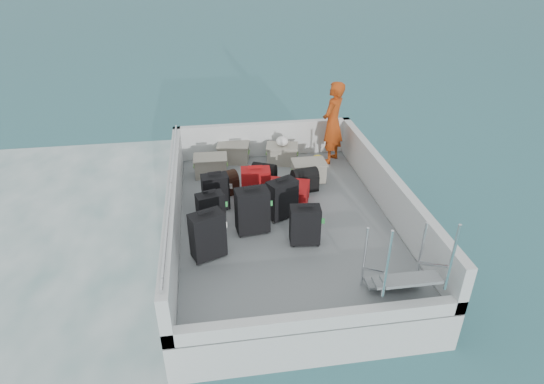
# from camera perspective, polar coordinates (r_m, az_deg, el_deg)

# --- Properties ---
(ground) EXTENTS (160.00, 160.00, 0.00)m
(ground) POSITION_cam_1_polar(r_m,az_deg,el_deg) (7.78, 1.40, -6.92)
(ground) COLOR #1C5864
(ground) RESTS_ON ground
(ferry_hull) EXTENTS (3.60, 5.00, 0.60)m
(ferry_hull) POSITION_cam_1_polar(r_m,az_deg,el_deg) (7.60, 1.43, -5.10)
(ferry_hull) COLOR silver
(ferry_hull) RESTS_ON ground
(deck) EXTENTS (3.30, 4.70, 0.02)m
(deck) POSITION_cam_1_polar(r_m,az_deg,el_deg) (7.43, 1.46, -3.13)
(deck) COLOR slate
(deck) RESTS_ON ferry_hull
(deck_fittings) EXTENTS (3.60, 5.00, 0.90)m
(deck_fittings) POSITION_cam_1_polar(r_m,az_deg,el_deg) (7.03, 4.73, -1.67)
(deck_fittings) COLOR silver
(deck_fittings) RESTS_ON deck
(suitcase_0) EXTENTS (0.53, 0.42, 0.72)m
(suitcase_0) POSITION_cam_1_polar(r_m,az_deg,el_deg) (6.40, -8.07, -5.48)
(suitcase_0) COLOR black
(suitcase_0) RESTS_ON deck
(suitcase_1) EXTENTS (0.46, 0.33, 0.61)m
(suitcase_1) POSITION_cam_1_polar(r_m,az_deg,el_deg) (7.03, -7.69, -2.47)
(suitcase_1) COLOR black
(suitcase_1) RESTS_ON deck
(suitcase_2) EXTENTS (0.46, 0.31, 0.62)m
(suitcase_2) POSITION_cam_1_polar(r_m,az_deg,el_deg) (7.53, -7.10, -0.05)
(suitcase_2) COLOR black
(suitcase_2) RESTS_ON deck
(suitcase_4) EXTENTS (0.53, 0.35, 0.73)m
(suitcase_4) POSITION_cam_1_polar(r_m,az_deg,el_deg) (6.88, -2.48, -2.42)
(suitcase_4) COLOR black
(suitcase_4) RESTS_ON deck
(suitcase_5) EXTENTS (0.50, 0.32, 0.66)m
(suitcase_5) POSITION_cam_1_polar(r_m,az_deg,el_deg) (7.60, -2.04, 0.62)
(suitcase_5) COLOR maroon
(suitcase_5) RESTS_ON deck
(suitcase_6) EXTENTS (0.46, 0.30, 0.61)m
(suitcase_6) POSITION_cam_1_polar(r_m,az_deg,el_deg) (6.66, 4.15, -4.22)
(suitcase_6) COLOR black
(suitcase_6) RESTS_ON deck
(suitcase_7) EXTENTS (0.54, 0.45, 0.65)m
(suitcase_7) POSITION_cam_1_polar(r_m,az_deg,el_deg) (7.25, 1.27, -0.91)
(suitcase_7) COLOR black
(suitcase_7) RESTS_ON deck
(suitcase_8) EXTENTS (1.00, 0.81, 0.34)m
(suitcase_8) POSITION_cam_1_polar(r_m,az_deg,el_deg) (7.73, 1.34, -0.18)
(suitcase_8) COLOR maroon
(suitcase_8) RESTS_ON deck
(duffel_0) EXTENTS (0.64, 0.51, 0.32)m
(duffel_0) POSITION_cam_1_polar(r_m,az_deg,el_deg) (8.02, -6.35, 0.71)
(duffel_0) COLOR black
(duffel_0) RESTS_ON deck
(duffel_1) EXTENTS (0.51, 0.46, 0.32)m
(duffel_1) POSITION_cam_1_polar(r_m,az_deg,el_deg) (8.30, -1.01, 1.96)
(duffel_1) COLOR black
(duffel_1) RESTS_ON deck
(duffel_2) EXTENTS (0.50, 0.38, 0.32)m
(duffel_2) POSITION_cam_1_polar(r_m,az_deg,el_deg) (8.14, 4.10, 1.30)
(duffel_2) COLOR black
(duffel_2) RESTS_ON deck
(crate_0) EXTENTS (0.60, 0.42, 0.35)m
(crate_0) POSITION_cam_1_polar(r_m,az_deg,el_deg) (8.70, -7.69, 3.18)
(crate_0) COLOR gray
(crate_0) RESTS_ON deck
(crate_1) EXTENTS (0.65, 0.51, 0.35)m
(crate_1) POSITION_cam_1_polar(r_m,az_deg,el_deg) (9.20, -4.85, 4.86)
(crate_1) COLOR gray
(crate_1) RESTS_ON deck
(crate_2) EXTENTS (0.65, 0.51, 0.35)m
(crate_2) POSITION_cam_1_polar(r_m,az_deg,el_deg) (9.11, 1.26, 4.69)
(crate_2) COLOR gray
(crate_2) RESTS_ON deck
(crate_3) EXTENTS (0.58, 0.40, 0.35)m
(crate_3) POSITION_cam_1_polar(r_m,az_deg,el_deg) (8.47, 4.63, 2.57)
(crate_3) COLOR gray
(crate_3) RESTS_ON deck
(yellow_bag) EXTENTS (0.28, 0.26, 0.22)m
(yellow_bag) POSITION_cam_1_polar(r_m,az_deg,el_deg) (9.07, 5.78, 3.97)
(yellow_bag) COLOR gold
(yellow_bag) RESTS_ON deck
(white_bag) EXTENTS (0.24, 0.24, 0.18)m
(white_bag) POSITION_cam_1_polar(r_m,az_deg,el_deg) (9.00, 1.28, 6.22)
(white_bag) COLOR white
(white_bag) RESTS_ON crate_2
(passenger) EXTENTS (0.69, 0.71, 1.63)m
(passenger) POSITION_cam_1_polar(r_m,az_deg,el_deg) (9.03, 7.62, 8.60)
(passenger) COLOR #E95115
(passenger) RESTS_ON deck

